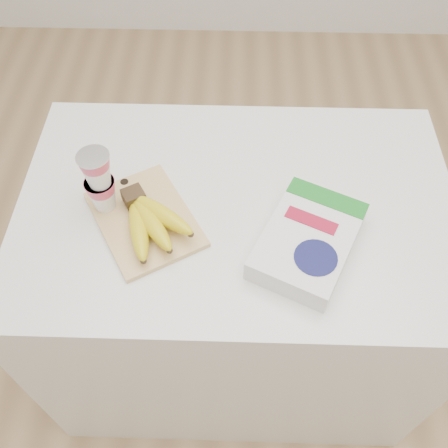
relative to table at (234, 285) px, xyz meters
The scene contains 5 objects.
table is the anchor object (origin of this frame).
cutting_board 0.46m from the table, 164.35° to the right, with size 0.20×0.28×0.01m, color #DEBD7A.
bananas 0.49m from the table, 155.77° to the right, with size 0.19×0.22×0.07m.
yogurt_stack 0.59m from the table, behind, with size 0.08×0.07×0.17m.
cereal_box 0.47m from the table, 38.76° to the right, with size 0.28×0.32×0.06m.
Camera 1 is at (-0.01, -0.76, 1.73)m, focal length 40.00 mm.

